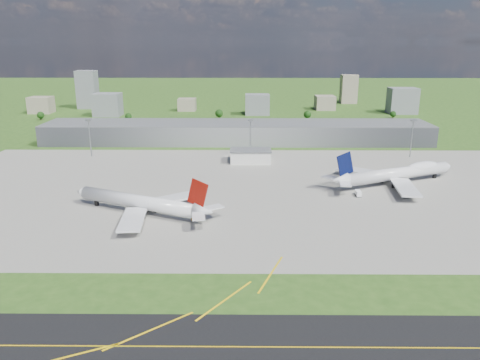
{
  "coord_description": "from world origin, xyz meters",
  "views": [
    {
      "loc": [
        5.63,
        -199.19,
        76.2
      ],
      "look_at": [
        3.67,
        27.82,
        9.0
      ],
      "focal_mm": 35.0,
      "sensor_mm": 36.0,
      "label": 1
    }
  ],
  "objects_px": {
    "airliner_blue_quad": "(398,174)",
    "airliner_red_twin": "(142,203)",
    "van_white_near": "(358,194)",
    "tug_yellow": "(196,219)",
    "van_white_far": "(410,190)"
  },
  "relations": [
    {
      "from": "airliner_blue_quad",
      "to": "airliner_red_twin",
      "type": "bearing_deg",
      "value": 176.13
    },
    {
      "from": "airliner_red_twin",
      "to": "van_white_near",
      "type": "bearing_deg",
      "value": -140.73
    },
    {
      "from": "airliner_red_twin",
      "to": "airliner_blue_quad",
      "type": "xyz_separation_m",
      "value": [
        131.94,
        49.09,
        0.54
      ]
    },
    {
      "from": "van_white_near",
      "to": "airliner_blue_quad",
      "type": "bearing_deg",
      "value": -49.55
    },
    {
      "from": "airliner_red_twin",
      "to": "tug_yellow",
      "type": "bearing_deg",
      "value": -172.43
    },
    {
      "from": "van_white_near",
      "to": "tug_yellow",
      "type": "bearing_deg",
      "value": 114.81
    },
    {
      "from": "airliner_blue_quad",
      "to": "van_white_near",
      "type": "relative_size",
      "value": 13.79
    },
    {
      "from": "airliner_red_twin",
      "to": "van_white_far",
      "type": "xyz_separation_m",
      "value": [
        133.91,
        33.91,
        -4.42
      ]
    },
    {
      "from": "tug_yellow",
      "to": "airliner_blue_quad",
      "type": "bearing_deg",
      "value": -23.86
    },
    {
      "from": "airliner_blue_quad",
      "to": "van_white_far",
      "type": "xyz_separation_m",
      "value": [
        1.97,
        -15.18,
        -4.95
      ]
    },
    {
      "from": "airliner_blue_quad",
      "to": "van_white_far",
      "type": "relative_size",
      "value": 18.58
    },
    {
      "from": "tug_yellow",
      "to": "van_white_far",
      "type": "bearing_deg",
      "value": -30.92
    },
    {
      "from": "airliner_blue_quad",
      "to": "van_white_far",
      "type": "bearing_deg",
      "value": -106.9
    },
    {
      "from": "tug_yellow",
      "to": "van_white_near",
      "type": "distance_m",
      "value": 87.53
    },
    {
      "from": "van_white_far",
      "to": "van_white_near",
      "type": "bearing_deg",
      "value": -172.78
    }
  ]
}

